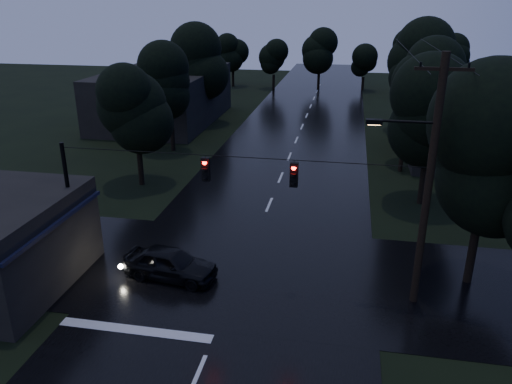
% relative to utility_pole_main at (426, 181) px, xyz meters
% --- Properties ---
extents(main_road, '(12.00, 120.00, 0.02)m').
position_rel_utility_pole_main_xyz_m(main_road, '(-7.41, 19.00, -5.26)').
color(main_road, black).
rests_on(main_road, ground).
extents(cross_street, '(60.00, 9.00, 0.02)m').
position_rel_utility_pole_main_xyz_m(cross_street, '(-7.41, 1.00, -5.26)').
color(cross_street, black).
rests_on(cross_street, ground).
extents(building_far_right, '(10.00, 14.00, 4.40)m').
position_rel_utility_pole_main_xyz_m(building_far_right, '(6.59, 23.00, -3.06)').
color(building_far_right, black).
rests_on(building_far_right, ground).
extents(building_far_left, '(10.00, 16.00, 5.00)m').
position_rel_utility_pole_main_xyz_m(building_far_left, '(-21.41, 29.00, -2.76)').
color(building_far_left, black).
rests_on(building_far_left, ground).
extents(utility_pole_main, '(3.50, 0.30, 10.00)m').
position_rel_utility_pole_main_xyz_m(utility_pole_main, '(0.00, 0.00, 0.00)').
color(utility_pole_main, black).
rests_on(utility_pole_main, ground).
extents(utility_pole_far, '(2.00, 0.30, 7.50)m').
position_rel_utility_pole_main_xyz_m(utility_pole_far, '(0.89, 17.00, -1.38)').
color(utility_pole_far, black).
rests_on(utility_pole_far, ground).
extents(anchor_pole_left, '(0.18, 0.18, 6.00)m').
position_rel_utility_pole_main_xyz_m(anchor_pole_left, '(-14.91, 0.00, -2.26)').
color(anchor_pole_left, black).
rests_on(anchor_pole_left, ground).
extents(span_signals, '(15.00, 0.37, 1.12)m').
position_rel_utility_pole_main_xyz_m(span_signals, '(-6.85, -0.01, -0.01)').
color(span_signals, black).
rests_on(span_signals, ground).
extents(tree_corner_near, '(4.48, 4.48, 9.44)m').
position_rel_utility_pole_main_xyz_m(tree_corner_near, '(2.59, 2.00, 0.74)').
color(tree_corner_near, black).
rests_on(tree_corner_near, ground).
extents(tree_left_a, '(3.92, 3.92, 8.26)m').
position_rel_utility_pole_main_xyz_m(tree_left_a, '(-16.41, 11.00, -0.02)').
color(tree_left_a, black).
rests_on(tree_left_a, ground).
extents(tree_left_b, '(4.20, 4.20, 8.85)m').
position_rel_utility_pole_main_xyz_m(tree_left_b, '(-17.01, 19.00, 0.36)').
color(tree_left_b, black).
rests_on(tree_left_b, ground).
extents(tree_left_c, '(4.48, 4.48, 9.44)m').
position_rel_utility_pole_main_xyz_m(tree_left_c, '(-17.61, 29.00, 0.74)').
color(tree_left_c, black).
rests_on(tree_left_c, ground).
extents(tree_right_a, '(4.20, 4.20, 8.85)m').
position_rel_utility_pole_main_xyz_m(tree_right_a, '(1.59, 11.00, 0.36)').
color(tree_right_a, black).
rests_on(tree_right_a, ground).
extents(tree_right_b, '(4.48, 4.48, 9.44)m').
position_rel_utility_pole_main_xyz_m(tree_right_b, '(2.19, 19.00, 0.74)').
color(tree_right_b, black).
rests_on(tree_right_b, ground).
extents(tree_right_c, '(4.76, 4.76, 10.03)m').
position_rel_utility_pole_main_xyz_m(tree_right_c, '(2.79, 29.00, 1.11)').
color(tree_right_c, black).
rests_on(tree_right_c, ground).
extents(car, '(4.40, 2.24, 1.44)m').
position_rel_utility_pole_main_xyz_m(car, '(-10.38, -0.10, -4.54)').
color(car, black).
rests_on(car, ground).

